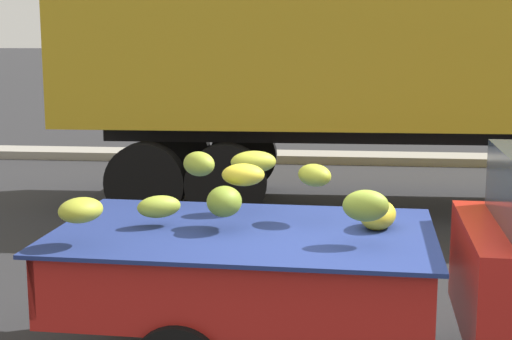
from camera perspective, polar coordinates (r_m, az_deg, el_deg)
The scene contains 2 objects.
curb_strip at distance 15.32m, azimuth 6.76°, elevation 0.90°, with size 80.00×0.80×0.16m, color gray.
semi_trailer at distance 11.42m, azimuth 16.62°, elevation 9.81°, with size 12.05×2.84×3.95m.
Camera 1 is at (-0.24, -5.32, 2.53)m, focal length 54.33 mm.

